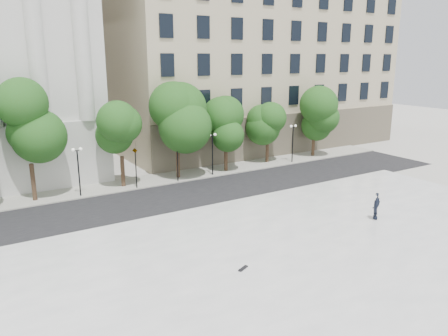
{
  "coord_description": "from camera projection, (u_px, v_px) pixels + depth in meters",
  "views": [
    {
      "loc": [
        -14.04,
        -13.6,
        11.51
      ],
      "look_at": [
        0.55,
        10.0,
        4.4
      ],
      "focal_mm": 35.0,
      "sensor_mm": 36.0,
      "label": 1
    }
  ],
  "objects": [
    {
      "name": "ground",
      "position": [
        322.0,
        300.0,
        21.21
      ],
      "size": [
        160.0,
        160.0,
        0.0
      ],
      "primitive_type": "plane",
      "color": "beige",
      "rests_on": "ground"
    },
    {
      "name": "lamp_posts",
      "position": [
        144.0,
        155.0,
        39.07
      ],
      "size": [
        36.72,
        0.28,
        4.29
      ],
      "color": "black",
      "rests_on": "ground"
    },
    {
      "name": "person_lying",
      "position": [
        375.0,
        216.0,
        30.44
      ],
      "size": [
        1.59,
        1.96,
        0.51
      ],
      "primitive_type": "imported",
      "rotation": [
        -1.54,
        0.0,
        0.57
      ],
      "color": "black",
      "rests_on": "plaza"
    },
    {
      "name": "skateboard",
      "position": [
        243.0,
        268.0,
        23.39
      ],
      "size": [
        0.74,
        0.47,
        0.07
      ],
      "primitive_type": "cube",
      "rotation": [
        0.0,
        0.0,
        0.42
      ],
      "color": "black",
      "rests_on": "plaza"
    },
    {
      "name": "plaza",
      "position": [
        283.0,
        271.0,
        23.63
      ],
      "size": [
        44.0,
        22.0,
        0.45
      ],
      "primitive_type": "cube",
      "color": "white",
      "rests_on": "ground"
    },
    {
      "name": "building_east",
      "position": [
        234.0,
        59.0,
        60.69
      ],
      "size": [
        36.0,
        26.15,
        23.0
      ],
      "color": "tan",
      "rests_on": "ground"
    },
    {
      "name": "traffic_light_west",
      "position": [
        135.0,
        148.0,
        38.14
      ],
      "size": [
        0.64,
        1.88,
        4.24
      ],
      "color": "black",
      "rests_on": "ground"
    },
    {
      "name": "traffic_light_east",
      "position": [
        177.0,
        144.0,
        40.22
      ],
      "size": [
        0.46,
        1.79,
        4.22
      ],
      "color": "black",
      "rests_on": "ground"
    },
    {
      "name": "far_sidewalk",
      "position": [
        141.0,
        182.0,
        40.97
      ],
      "size": [
        60.0,
        4.0,
        0.12
      ],
      "primitive_type": "cube",
      "color": "#A3A297",
      "rests_on": "ground"
    },
    {
      "name": "street",
      "position": [
        167.0,
        200.0,
        36.04
      ],
      "size": [
        60.0,
        8.0,
        0.02
      ],
      "primitive_type": "cube",
      "color": "black",
      "rests_on": "ground"
    },
    {
      "name": "street_trees",
      "position": [
        139.0,
        131.0,
        39.28
      ],
      "size": [
        46.03,
        4.72,
        7.77
      ],
      "color": "#382619",
      "rests_on": "ground"
    }
  ]
}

